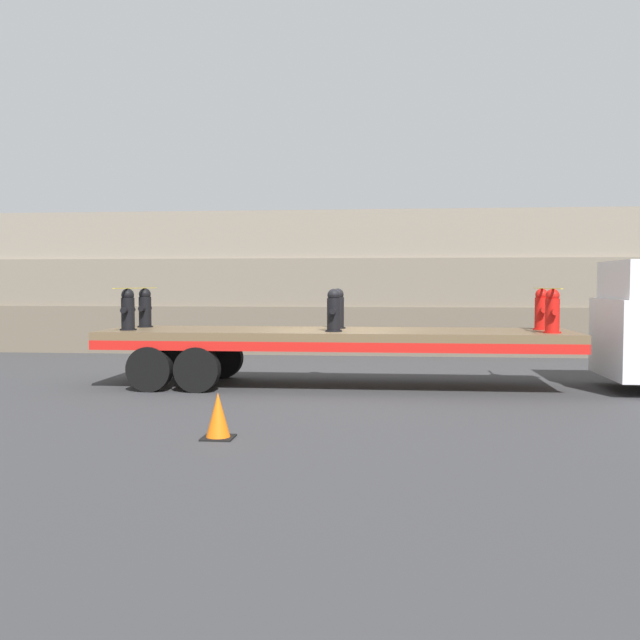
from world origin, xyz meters
TOP-DOWN VIEW (x-y plane):
  - ground_plane at (0.00, 0.00)m, footprint 120.00×120.00m
  - rock_cliff at (0.00, 8.39)m, footprint 60.00×3.30m
  - flatbed_trailer at (-0.62, 0.00)m, footprint 10.28×2.58m
  - fire_hydrant_black_near_0 at (-4.54, -0.54)m, footprint 0.36×0.59m
  - fire_hydrant_black_far_0 at (-4.54, 0.54)m, footprint 0.36×0.59m
  - fire_hydrant_black_near_1 at (0.00, -0.54)m, footprint 0.36×0.59m
  - fire_hydrant_black_far_1 at (0.00, 0.54)m, footprint 0.36×0.59m
  - fire_hydrant_red_near_2 at (4.54, -0.54)m, footprint 0.36×0.59m
  - fire_hydrant_red_far_2 at (4.54, 0.54)m, footprint 0.36×0.59m
  - cargo_strap_rear at (-4.54, 0.00)m, footprint 0.05×2.68m
  - cargo_strap_middle at (4.54, 0.00)m, footprint 0.05×2.68m
  - traffic_cone at (-1.30, -5.49)m, footprint 0.46×0.46m

SIDE VIEW (x-z plane):
  - ground_plane at x=0.00m, z-range 0.00..0.00m
  - traffic_cone at x=-1.30m, z-range -0.01..0.67m
  - flatbed_trailer at x=-0.62m, z-range 0.40..1.66m
  - fire_hydrant_black_near_0 at x=-4.54m, z-range 1.24..2.16m
  - fire_hydrant_black_far_0 at x=-4.54m, z-range 1.24..2.16m
  - fire_hydrant_black_near_1 at x=0.00m, z-range 1.24..2.16m
  - fire_hydrant_black_far_1 at x=0.00m, z-range 1.24..2.16m
  - fire_hydrant_red_near_2 at x=4.54m, z-range 1.24..2.16m
  - fire_hydrant_red_far_2 at x=4.54m, z-range 1.24..2.16m
  - cargo_strap_rear at x=-4.54m, z-range 2.17..2.18m
  - cargo_strap_middle at x=4.54m, z-range 2.17..2.18m
  - rock_cliff at x=0.00m, z-range 0.00..4.64m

